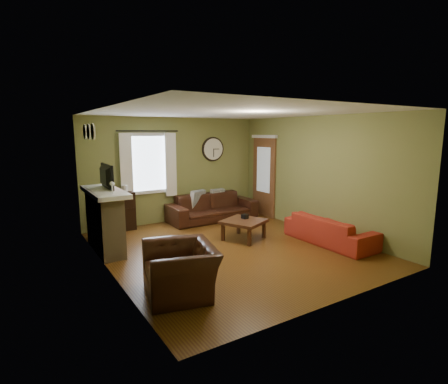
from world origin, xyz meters
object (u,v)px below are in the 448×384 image
sofa_brown (213,207)px  sofa_red (330,230)px  bookshelf (118,212)px  coffee_table (244,230)px  armchair (180,270)px

sofa_brown → sofa_red: size_ratio=1.20×
sofa_brown → bookshelf: bearing=172.9°
sofa_red → coffee_table: size_ratio=2.43×
bookshelf → coffee_table: bearing=-45.4°
sofa_brown → armchair: (-2.47, -3.38, 0.01)m
bookshelf → sofa_brown: (2.34, -0.29, -0.11)m
coffee_table → sofa_red: bearing=-39.8°
armchair → coffee_table: (2.19, 1.59, -0.14)m
bookshelf → sofa_brown: bookshelf is taller
bookshelf → coffee_table: bookshelf is taller
bookshelf → sofa_red: size_ratio=0.46×
sofa_brown → armchair: 4.19m
bookshelf → coffee_table: 2.94m
sofa_brown → coffee_table: 1.82m
armchair → bookshelf: bearing=-169.0°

